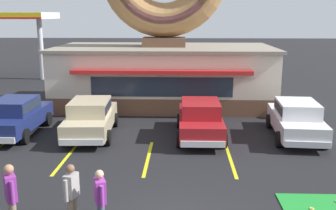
% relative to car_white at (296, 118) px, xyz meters
% --- Properties ---
extents(donut_shop_building, '(12.30, 6.75, 10.96)m').
position_rel_car_white_xyz_m(donut_shop_building, '(-5.87, 6.28, 2.87)').
color(donut_shop_building, brown).
rests_on(donut_shop_building, ground).
extents(mini_donut_far_centre, '(0.13, 0.13, 0.04)m').
position_rel_car_white_xyz_m(mini_donut_far_centre, '(-1.31, -6.42, -0.82)').
color(mini_donut_far_centre, '#E5C666').
rests_on(mini_donut_far_centre, putting_mat).
extents(car_white, '(2.21, 4.67, 1.60)m').
position_rel_car_white_xyz_m(car_white, '(0.00, 0.00, 0.00)').
color(car_white, silver).
rests_on(car_white, ground).
extents(car_champagne, '(2.17, 4.65, 1.60)m').
position_rel_car_white_xyz_m(car_champagne, '(-8.74, -0.03, 0.00)').
color(car_champagne, '#BCAD89').
rests_on(car_champagne, ground).
extents(car_red, '(2.00, 4.57, 1.60)m').
position_rel_car_white_xyz_m(car_red, '(-4.05, -0.08, 0.00)').
color(car_red, maroon).
rests_on(car_red, ground).
extents(car_navy, '(1.99, 4.56, 1.60)m').
position_rel_car_white_xyz_m(car_navy, '(-12.04, 0.07, 0.00)').
color(car_navy, navy).
rests_on(car_navy, ground).
extents(pedestrian_hooded_kid, '(0.41, 0.52, 1.75)m').
position_rel_car_white_xyz_m(pedestrian_hooded_kid, '(-8.81, -7.84, 0.11)').
color(pedestrian_hooded_kid, '#7F7056').
rests_on(pedestrian_hooded_kid, ground).
extents(pedestrian_clipboard_woman, '(0.36, 0.56, 1.58)m').
position_rel_car_white_xyz_m(pedestrian_clipboard_woman, '(-6.74, -7.68, -0.00)').
color(pedestrian_clipboard_woman, '#474C66').
rests_on(pedestrian_clipboard_woman, ground).
extents(pedestrian_beanie_man, '(0.32, 0.58, 1.63)m').
position_rel_car_white_xyz_m(pedestrian_beanie_man, '(-7.48, -7.48, 0.03)').
color(pedestrian_beanie_man, '#7F7056').
rests_on(pedestrian_beanie_man, ground).
extents(trash_bin, '(0.57, 0.57, 0.97)m').
position_rel_car_white_xyz_m(trash_bin, '(0.39, 3.20, -0.37)').
color(trash_bin, '#1E662D').
rests_on(trash_bin, ground).
extents(parking_stripe_left, '(0.12, 3.60, 0.01)m').
position_rel_car_white_xyz_m(parking_stripe_left, '(-9.05, -2.66, -0.87)').
color(parking_stripe_left, yellow).
rests_on(parking_stripe_left, ground).
extents(parking_stripe_mid_left, '(0.12, 3.60, 0.01)m').
position_rel_car_white_xyz_m(parking_stripe_mid_left, '(-6.05, -2.66, -0.87)').
color(parking_stripe_mid_left, yellow).
rests_on(parking_stripe_mid_left, ground).
extents(parking_stripe_centre, '(0.12, 3.60, 0.01)m').
position_rel_car_white_xyz_m(parking_stripe_centre, '(-3.05, -2.66, -0.87)').
color(parking_stripe_centre, yellow).
rests_on(parking_stripe_centre, ground).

